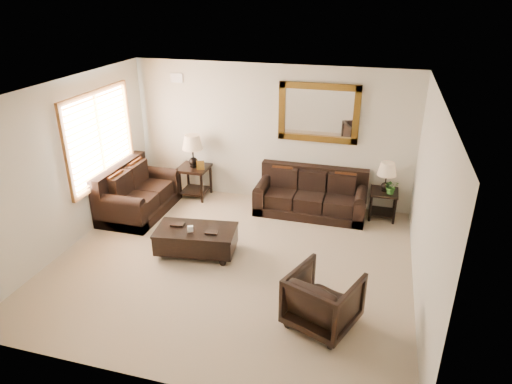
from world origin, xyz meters
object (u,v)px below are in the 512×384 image
(loveseat, at_px, (136,195))
(armchair, at_px, (323,297))
(sofa, at_px, (311,197))
(coffee_table, at_px, (196,238))
(end_table_right, at_px, (386,182))
(end_table_left, at_px, (193,157))

(loveseat, height_order, armchair, loveseat)
(sofa, relative_size, coffee_table, 1.52)
(sofa, xyz_separation_m, end_table_right, (1.33, 0.12, 0.41))
(sofa, relative_size, loveseat, 1.24)
(sofa, xyz_separation_m, coffee_table, (-1.55, -1.98, -0.04))
(end_table_left, distance_m, armchair, 4.48)
(end_table_left, height_order, end_table_right, end_table_left)
(end_table_left, relative_size, coffee_table, 0.97)
(loveseat, relative_size, coffee_table, 1.22)
(sofa, height_order, loveseat, loveseat)
(end_table_right, relative_size, coffee_table, 0.81)
(end_table_right, xyz_separation_m, coffee_table, (-2.88, -2.09, -0.45))
(loveseat, distance_m, coffee_table, 1.98)
(sofa, bearing_deg, end_table_right, 5.06)
(sofa, height_order, coffee_table, sofa)
(end_table_left, bearing_deg, coffee_table, -66.85)
(coffee_table, bearing_deg, sofa, 44.25)
(end_table_right, bearing_deg, sofa, -174.94)
(end_table_left, bearing_deg, loveseat, -129.11)
(sofa, height_order, armchair, sofa)
(coffee_table, distance_m, armchair, 2.51)
(coffee_table, bearing_deg, end_table_right, 28.35)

